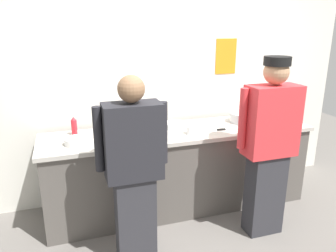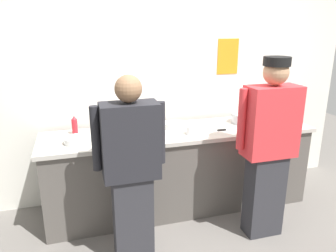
{
  "view_description": "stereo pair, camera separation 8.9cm",
  "coord_description": "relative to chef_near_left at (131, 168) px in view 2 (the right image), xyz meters",
  "views": [
    {
      "loc": [
        -1.11,
        -2.67,
        1.93
      ],
      "look_at": [
        -0.14,
        0.33,
        0.95
      ],
      "focal_mm": 34.87,
      "sensor_mm": 36.0,
      "label": 1
    },
    {
      "loc": [
        -1.02,
        -2.69,
        1.93
      ],
      "look_at": [
        -0.14,
        0.33,
        0.95
      ],
      "focal_mm": 34.87,
      "sensor_mm": 36.0,
      "label": 2
    }
  ],
  "objects": [
    {
      "name": "prep_counter",
      "position": [
        0.64,
        0.69,
        -0.39
      ],
      "size": [
        2.82,
        0.69,
        0.88
      ],
      "color": "#56514C",
      "rests_on": "ground"
    },
    {
      "name": "chef_near_left",
      "position": [
        0.0,
        0.0,
        0.0
      ],
      "size": [
        0.59,
        0.24,
        1.58
      ],
      "color": "#2D2D33",
      "rests_on": "ground"
    },
    {
      "name": "chef_center",
      "position": [
        1.25,
        0.01,
        0.06
      ],
      "size": [
        0.61,
        0.24,
        1.68
      ],
      "color": "#2D2D33",
      "rests_on": "ground"
    },
    {
      "name": "plate_stack_rear",
      "position": [
        0.61,
        0.79,
        0.07
      ],
      "size": [
        0.24,
        0.24,
        0.06
      ],
      "color": "white",
      "rests_on": "prep_counter"
    },
    {
      "name": "wall_back",
      "position": [
        0.64,
        1.16,
        0.52
      ],
      "size": [
        4.43,
        0.11,
        2.71
      ],
      "color": "silver",
      "rests_on": "ground"
    },
    {
      "name": "ground_plane",
      "position": [
        0.64,
        0.32,
        -0.84
      ],
      "size": [
        9.0,
        9.0,
        0.0
      ],
      "primitive_type": "plane",
      "color": "slate"
    },
    {
      "name": "chefs_knife",
      "position": [
        1.12,
        0.56,
        0.05
      ],
      "size": [
        0.27,
        0.03,
        0.02
      ],
      "color": "#B7BABF",
      "rests_on": "prep_counter"
    },
    {
      "name": "ramekin_orange_sauce",
      "position": [
        1.79,
        0.78,
        0.07
      ],
      "size": [
        0.08,
        0.08,
        0.04
      ],
      "color": "white",
      "rests_on": "prep_counter"
    },
    {
      "name": "plate_stack_front",
      "position": [
        -0.4,
        0.59,
        0.07
      ],
      "size": [
        0.23,
        0.23,
        0.06
      ],
      "color": "white",
      "rests_on": "prep_counter"
    },
    {
      "name": "mixing_bowl_steel",
      "position": [
        1.42,
        0.75,
        0.1
      ],
      "size": [
        0.31,
        0.31,
        0.11
      ],
      "primitive_type": "cylinder",
      "color": "#B7BABF",
      "rests_on": "prep_counter"
    },
    {
      "name": "deli_cup",
      "position": [
        0.7,
        0.54,
        0.09
      ],
      "size": [
        0.09,
        0.09,
        0.08
      ],
      "primitive_type": "cylinder",
      "color": "white",
      "rests_on": "prep_counter"
    },
    {
      "name": "sheet_tray",
      "position": [
        0.06,
        0.7,
        0.06
      ],
      "size": [
        0.6,
        0.46,
        0.02
      ],
      "primitive_type": "cube",
      "rotation": [
        0.0,
        0.0,
        -0.21
      ],
      "color": "#B7BABF",
      "rests_on": "prep_counter"
    },
    {
      "name": "ramekin_yellow_sauce",
      "position": [
        0.35,
        0.5,
        0.07
      ],
      "size": [
        0.11,
        0.11,
        0.04
      ],
      "color": "white",
      "rests_on": "prep_counter"
    },
    {
      "name": "squeeze_bottle_primary",
      "position": [
        -0.41,
        0.87,
        0.14
      ],
      "size": [
        0.06,
        0.06,
        0.19
      ],
      "color": "red",
      "rests_on": "prep_counter"
    }
  ]
}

